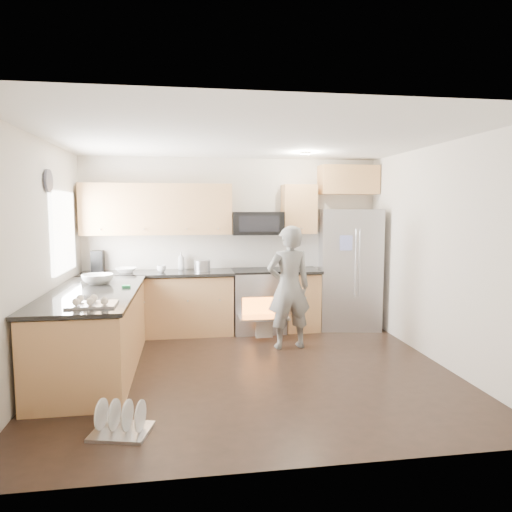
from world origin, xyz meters
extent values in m
plane|color=black|center=(0.00, 0.00, 0.00)|extent=(4.50, 4.50, 0.00)
cube|color=beige|center=(0.00, 2.00, 1.30)|extent=(4.50, 0.04, 2.60)
cube|color=beige|center=(0.00, -2.00, 1.30)|extent=(4.50, 0.04, 2.60)
cube|color=beige|center=(-2.25, 0.00, 1.30)|extent=(0.04, 4.00, 2.60)
cube|color=beige|center=(2.25, 0.00, 1.30)|extent=(0.04, 4.00, 2.60)
cube|color=white|center=(0.00, 0.00, 2.60)|extent=(4.50, 4.00, 0.04)
cube|color=white|center=(-2.23, 1.00, 1.55)|extent=(0.04, 1.00, 1.00)
cylinder|color=#F4E5C3|center=(0.90, 1.10, 2.58)|extent=(0.14, 0.14, 0.02)
cylinder|color=#474754|center=(-2.22, 0.45, 2.15)|extent=(0.03, 0.26, 0.26)
cube|color=#BD874B|center=(-1.12, 1.70, 0.43)|extent=(2.15, 0.60, 0.87)
cube|color=black|center=(-1.12, 1.69, 0.91)|extent=(2.19, 0.64, 0.04)
cube|color=#BD874B|center=(1.00, 1.70, 0.43)|extent=(0.50, 0.60, 0.87)
cube|color=black|center=(1.00, 1.69, 0.91)|extent=(0.54, 0.64, 0.04)
cube|color=#BD874B|center=(-1.12, 1.83, 1.83)|extent=(2.16, 0.33, 0.74)
cube|color=#BD874B|center=(1.00, 1.83, 1.83)|extent=(0.50, 0.33, 0.74)
cube|color=#BD874B|center=(1.78, 1.83, 2.28)|extent=(0.90, 0.33, 0.44)
imported|color=white|center=(-1.57, 1.68, 0.96)|extent=(0.30, 0.30, 0.07)
imported|color=silver|center=(-0.79, 1.90, 1.06)|extent=(0.10, 0.10, 0.27)
imported|color=silver|center=(-1.07, 1.67, 0.98)|extent=(0.13, 0.13, 0.10)
cylinder|color=#B7B7BC|center=(-0.48, 1.69, 1.01)|extent=(0.24, 0.24, 0.16)
cube|color=black|center=(-1.99, 1.89, 1.08)|extent=(0.16, 0.20, 0.31)
cylinder|color=#B7B7BC|center=(0.94, 1.75, 0.96)|extent=(0.09, 0.09, 0.07)
cube|color=#BD874B|center=(-1.75, 0.25, 0.43)|extent=(0.90, 2.30, 0.87)
cube|color=black|center=(-1.75, 0.25, 0.91)|extent=(0.96, 2.36, 0.04)
imported|color=white|center=(-1.79, 0.75, 0.98)|extent=(0.37, 0.37, 0.12)
cube|color=#37C16A|center=(-1.41, 0.41, 0.94)|extent=(0.09, 0.07, 0.03)
cube|color=#B7B7BC|center=(-1.60, -0.55, 0.97)|extent=(0.45, 0.34, 0.09)
cube|color=#B7B7BC|center=(0.35, 1.68, 0.45)|extent=(0.76, 0.62, 0.90)
cube|color=black|center=(0.35, 1.68, 0.92)|extent=(0.76, 0.60, 0.03)
cube|color=orange|center=(0.35, 1.36, 0.40)|extent=(0.56, 0.02, 0.34)
cube|color=#B7B7BC|center=(0.35, 1.20, 0.32)|extent=(0.70, 0.34, 0.03)
cube|color=silver|center=(0.35, 1.15, 0.18)|extent=(0.24, 0.03, 0.28)
cube|color=black|center=(0.35, 1.80, 1.62)|extent=(0.76, 0.40, 0.34)
cube|color=#B7B7BC|center=(1.77, 1.70, 0.92)|extent=(1.00, 0.84, 1.83)
cylinder|color=#B7B7BC|center=(1.74, 1.34, 1.04)|extent=(0.02, 0.02, 0.99)
cylinder|color=#B7B7BC|center=(1.80, 1.34, 1.04)|extent=(0.02, 0.02, 0.99)
cube|color=#FF93C6|center=(1.97, 1.35, 0.85)|extent=(0.24, 0.05, 0.30)
cube|color=#8993DB|center=(1.59, 1.35, 1.34)|extent=(0.18, 0.04, 0.22)
imported|color=gray|center=(0.62, 0.79, 0.81)|extent=(0.63, 0.45, 1.62)
cube|color=#B7B7BC|center=(-1.26, -1.28, 0.01)|extent=(0.53, 0.47, 0.03)
cylinder|color=silver|center=(-1.42, -1.24, 0.16)|extent=(0.07, 0.25, 0.26)
cylinder|color=silver|center=(-1.31, -1.27, 0.16)|extent=(0.07, 0.25, 0.26)
cylinder|color=silver|center=(-1.20, -1.29, 0.16)|extent=(0.07, 0.25, 0.26)
cylinder|color=silver|center=(-1.10, -1.32, 0.16)|extent=(0.07, 0.25, 0.26)
camera|label=1|loc=(-0.70, -4.99, 1.85)|focal=32.00mm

